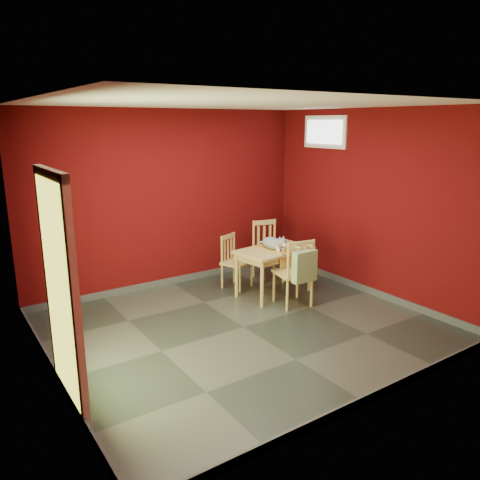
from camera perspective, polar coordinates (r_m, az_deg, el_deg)
ground at (r=5.97m, az=0.45°, el=-10.57°), size 4.50×4.50×0.00m
room_shell at (r=5.95m, az=0.45°, el=-10.14°), size 4.50×4.50×4.50m
doorway at (r=4.37m, az=-21.20°, el=-5.14°), size 0.06×1.01×2.13m
window at (r=7.61m, az=10.29°, el=12.84°), size 0.05×0.90×0.50m
outlet_plate at (r=8.26m, az=1.76°, el=-1.26°), size 0.08×0.02×0.12m
dining_table at (r=6.89m, az=4.19°, el=-1.77°), size 1.18×0.78×0.70m
table_runner at (r=6.81m, az=4.72°, el=-1.64°), size 0.36×0.64×0.31m
chair_far_left at (r=7.22m, az=-0.64°, el=-2.54°), size 0.50×0.50×0.83m
chair_far_right at (r=7.63m, az=3.40°, el=-1.15°), size 0.53×0.53×0.95m
chair_near at (r=6.52m, az=6.69°, el=-3.85°), size 0.52×0.52×0.96m
tote_bag at (r=6.30m, az=7.87°, el=-3.19°), size 0.36×0.21×0.49m
cat at (r=6.84m, az=4.03°, el=-0.12°), size 0.27×0.49×0.24m
picture_frame at (r=8.15m, az=7.88°, el=-2.30°), size 0.20×0.43×0.42m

